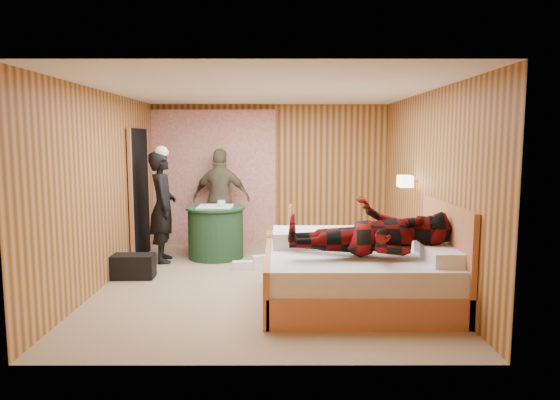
{
  "coord_description": "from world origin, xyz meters",
  "views": [
    {
      "loc": [
        0.17,
        -6.47,
        1.88
      ],
      "look_at": [
        0.18,
        0.34,
        1.05
      ],
      "focal_mm": 32.0,
      "sensor_mm": 36.0,
      "label": 1
    }
  ],
  "objects_px": {
    "chair_near": "(284,228)",
    "nightstand": "(395,247)",
    "chair_far": "(221,217)",
    "man_on_bed": "(370,219)",
    "bed": "(362,274)",
    "woman_standing": "(163,207)",
    "round_table": "(216,232)",
    "man_at_table": "(221,198)",
    "wall_lamp": "(405,181)",
    "duffel_bag": "(133,266)"
  },
  "relations": [
    {
      "from": "bed",
      "to": "nightstand",
      "type": "xyz_separation_m",
      "value": [
        0.76,
        1.66,
        -0.04
      ]
    },
    {
      "from": "woman_standing",
      "to": "chair_far",
      "type": "bearing_deg",
      "value": -49.58
    },
    {
      "from": "man_at_table",
      "to": "man_on_bed",
      "type": "relative_size",
      "value": 0.97
    },
    {
      "from": "duffel_bag",
      "to": "man_on_bed",
      "type": "bearing_deg",
      "value": -24.84
    },
    {
      "from": "wall_lamp",
      "to": "bed",
      "type": "xyz_separation_m",
      "value": [
        -0.8,
        -1.34,
        -0.96
      ]
    },
    {
      "from": "duffel_bag",
      "to": "nightstand",
      "type": "bearing_deg",
      "value": 7.7
    },
    {
      "from": "woman_standing",
      "to": "man_at_table",
      "type": "distance_m",
      "value": 1.29
    },
    {
      "from": "bed",
      "to": "chair_near",
      "type": "relative_size",
      "value": 2.52
    },
    {
      "from": "chair_near",
      "to": "wall_lamp",
      "type": "bearing_deg",
      "value": 68.86
    },
    {
      "from": "man_at_table",
      "to": "wall_lamp",
      "type": "bearing_deg",
      "value": 157.37
    },
    {
      "from": "man_at_table",
      "to": "duffel_bag",
      "type": "bearing_deg",
      "value": 72.41
    },
    {
      "from": "man_on_bed",
      "to": "bed",
      "type": "bearing_deg",
      "value": 97.72
    },
    {
      "from": "chair_near",
      "to": "man_at_table",
      "type": "height_order",
      "value": "man_at_table"
    },
    {
      "from": "woman_standing",
      "to": "man_on_bed",
      "type": "xyz_separation_m",
      "value": [
        2.77,
        -2.22,
        0.16
      ]
    },
    {
      "from": "chair_near",
      "to": "nightstand",
      "type": "bearing_deg",
      "value": 78.04
    },
    {
      "from": "wall_lamp",
      "to": "woman_standing",
      "type": "height_order",
      "value": "woman_standing"
    },
    {
      "from": "nightstand",
      "to": "man_at_table",
      "type": "relative_size",
      "value": 0.34
    },
    {
      "from": "nightstand",
      "to": "man_at_table",
      "type": "bearing_deg",
      "value": 153.36
    },
    {
      "from": "bed",
      "to": "man_on_bed",
      "type": "height_order",
      "value": "man_on_bed"
    },
    {
      "from": "nightstand",
      "to": "chair_far",
      "type": "bearing_deg",
      "value": 154.24
    },
    {
      "from": "wall_lamp",
      "to": "chair_near",
      "type": "distance_m",
      "value": 2.02
    },
    {
      "from": "round_table",
      "to": "woman_standing",
      "type": "distance_m",
      "value": 0.92
    },
    {
      "from": "wall_lamp",
      "to": "man_at_table",
      "type": "xyz_separation_m",
      "value": [
        -2.77,
        1.68,
        -0.44
      ]
    },
    {
      "from": "chair_near",
      "to": "man_at_table",
      "type": "bearing_deg",
      "value": -127.85
    },
    {
      "from": "bed",
      "to": "woman_standing",
      "type": "distance_m",
      "value": 3.43
    },
    {
      "from": "wall_lamp",
      "to": "duffel_bag",
      "type": "relative_size",
      "value": 0.45
    },
    {
      "from": "nightstand",
      "to": "man_on_bed",
      "type": "bearing_deg",
      "value": -111.16
    },
    {
      "from": "chair_far",
      "to": "man_on_bed",
      "type": "bearing_deg",
      "value": -61.94
    },
    {
      "from": "man_at_table",
      "to": "chair_far",
      "type": "bearing_deg",
      "value": 92.13
    },
    {
      "from": "bed",
      "to": "round_table",
      "type": "height_order",
      "value": "bed"
    },
    {
      "from": "duffel_bag",
      "to": "woman_standing",
      "type": "xyz_separation_m",
      "value": [
        0.2,
        0.95,
        0.69
      ]
    },
    {
      "from": "bed",
      "to": "man_on_bed",
      "type": "xyz_separation_m",
      "value": [
        0.03,
        -0.23,
        0.68
      ]
    },
    {
      "from": "wall_lamp",
      "to": "nightstand",
      "type": "distance_m",
      "value": 1.06
    },
    {
      "from": "nightstand",
      "to": "chair_near",
      "type": "xyz_separation_m",
      "value": [
        -1.65,
        0.44,
        0.2
      ]
    },
    {
      "from": "wall_lamp",
      "to": "duffel_bag",
      "type": "bearing_deg",
      "value": -175.41
    },
    {
      "from": "nightstand",
      "to": "man_on_bed",
      "type": "relative_size",
      "value": 0.33
    },
    {
      "from": "bed",
      "to": "woman_standing",
      "type": "bearing_deg",
      "value": 144.05
    },
    {
      "from": "bed",
      "to": "nightstand",
      "type": "distance_m",
      "value": 1.82
    },
    {
      "from": "wall_lamp",
      "to": "bed",
      "type": "bearing_deg",
      "value": -121.0
    },
    {
      "from": "round_table",
      "to": "chair_far",
      "type": "distance_m",
      "value": 0.75
    },
    {
      "from": "woman_standing",
      "to": "man_at_table",
      "type": "bearing_deg",
      "value": -48.44
    },
    {
      "from": "nightstand",
      "to": "man_at_table",
      "type": "distance_m",
      "value": 3.1
    },
    {
      "from": "chair_near",
      "to": "woman_standing",
      "type": "relative_size",
      "value": 0.5
    },
    {
      "from": "duffel_bag",
      "to": "woman_standing",
      "type": "bearing_deg",
      "value": 76.15
    },
    {
      "from": "nightstand",
      "to": "duffel_bag",
      "type": "distance_m",
      "value": 3.76
    },
    {
      "from": "round_table",
      "to": "man_at_table",
      "type": "xyz_separation_m",
      "value": [
        0.0,
        0.78,
        0.44
      ]
    },
    {
      "from": "wall_lamp",
      "to": "chair_near",
      "type": "bearing_deg",
      "value": 155.96
    },
    {
      "from": "wall_lamp",
      "to": "woman_standing",
      "type": "relative_size",
      "value": 0.15
    },
    {
      "from": "round_table",
      "to": "man_at_table",
      "type": "height_order",
      "value": "man_at_table"
    },
    {
      "from": "nightstand",
      "to": "man_on_bed",
      "type": "height_order",
      "value": "man_on_bed"
    }
  ]
}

